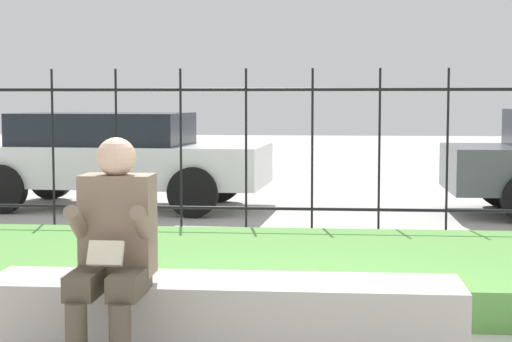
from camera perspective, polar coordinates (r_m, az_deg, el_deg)
name	(u,v)px	position (r m, az deg, el deg)	size (l,w,h in m)	color
stone_bench	(223,325)	(4.86, -2.21, -10.24)	(2.64, 0.54, 0.47)	#ADA89E
person_seated_reader	(113,247)	(4.56, -9.52, -5.03)	(0.42, 0.73, 1.27)	black
grass_berm	(305,270)	(6.77, 3.31, -6.57)	(10.74, 2.58, 0.27)	#569342
iron_fence	(312,152)	(8.65, 3.77, 1.24)	(8.74, 0.03, 1.78)	black
car_parked_left	(113,156)	(11.75, -9.53, 0.97)	(4.17, 2.03, 1.28)	silver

